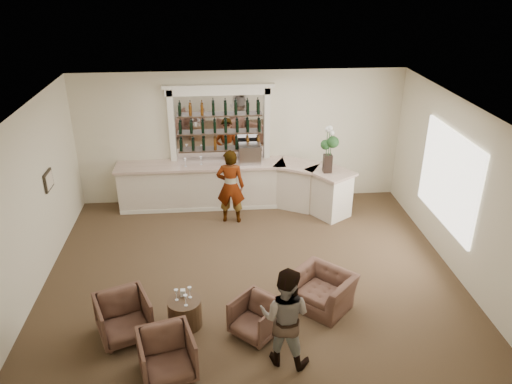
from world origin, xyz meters
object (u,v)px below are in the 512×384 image
armchair_left (124,317)px  armchair_right (256,318)px  armchair_center (167,355)px  espresso_machine (250,154)px  guest (285,317)px  armchair_far (322,290)px  cocktail_table (185,313)px  sommelier (231,186)px  bar_counter (236,186)px  flower_vase (329,146)px

armchair_left → armchair_right: armchair_left is taller
armchair_left → armchair_center: 1.19m
espresso_machine → guest: bearing=-88.7°
armchair_far → cocktail_table: bearing=-128.8°
armchair_left → armchair_right: 2.15m
cocktail_table → sommelier: 3.84m
bar_counter → flower_vase: 2.52m
armchair_far → flower_vase: flower_vase is taller
sommelier → armchair_center: bearing=84.3°
armchair_left → armchair_far: (3.39, 0.50, -0.05)m
armchair_right → bar_counter: bearing=134.7°
armchair_left → armchair_far: armchair_left is taller
sommelier → armchair_far: 3.71m
espresso_machine → armchair_right: bearing=-93.0°
sommelier → armchair_far: sommelier is taller
armchair_right → armchair_center: bearing=-107.0°
guest → espresso_machine: (-0.11, 5.44, 0.54)m
espresso_machine → flower_vase: flower_vase is taller
bar_counter → armchair_left: 5.02m
bar_counter → armchair_far: (1.34, -4.08, -0.25)m
armchair_center → armchair_far: (2.62, 1.42, -0.04)m
cocktail_table → flower_vase: flower_vase is taller
guest → sommelier: bearing=-60.8°
armchair_far → flower_vase: (0.78, 3.43, 1.45)m
sommelier → flower_vase: (2.26, 0.08, 0.88)m
sommelier → armchair_right: size_ratio=2.48×
guest → espresso_machine: 5.47m
guest → espresso_machine: guest is taller
bar_counter → armchair_right: size_ratio=7.96×
armchair_right → armchair_left: bearing=-140.1°
cocktail_table → espresso_machine: bearing=72.2°
espresso_machine → armchair_center: bearing=-106.3°
bar_counter → cocktail_table: bearing=-103.8°
cocktail_table → flower_vase: 5.15m
armchair_right → armchair_far: (1.24, 0.64, -0.00)m
bar_counter → guest: bearing=-84.9°
armchair_left → bar_counter: bearing=44.0°
flower_vase → guest: bearing=-109.3°
armchair_right → cocktail_table: bearing=-151.7°
armchair_center → flower_vase: flower_vase is taller
flower_vase → bar_counter: bearing=163.0°
guest → armchair_center: size_ratio=2.06×
armchair_right → espresso_machine: bearing=130.3°
cocktail_table → bar_counter: bearing=76.2°
guest → espresso_machine: size_ratio=3.16×
cocktail_table → armchair_right: (1.18, -0.32, 0.08)m
armchair_left → armchair_right: (2.15, -0.13, -0.05)m
armchair_left → flower_vase: 5.90m
guest → armchair_far: 1.61m
guest → armchair_center: guest is taller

